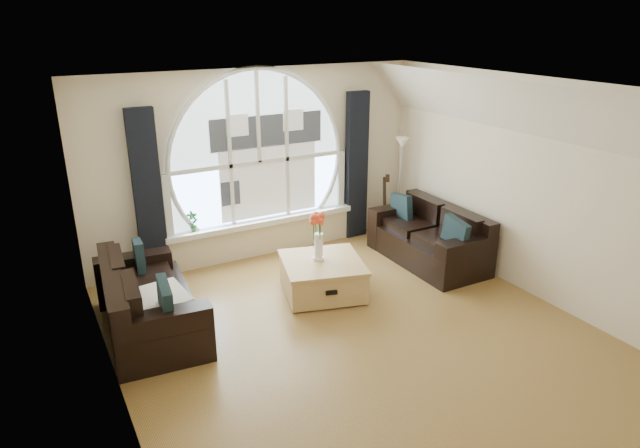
{
  "coord_description": "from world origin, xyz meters",
  "views": [
    {
      "loc": [
        -2.98,
        -4.51,
        3.37
      ],
      "look_at": [
        0.0,
        0.9,
        1.05
      ],
      "focal_mm": 31.43,
      "sensor_mm": 36.0,
      "label": 1
    }
  ],
  "objects": [
    {
      "name": "attic_slope",
      "position": [
        2.2,
        0.0,
        2.35
      ],
      "size": [
        0.92,
        5.5,
        0.72
      ],
      "primitive_type": "cube",
      "color": "silver",
      "rests_on": "ground"
    },
    {
      "name": "coffee_chest",
      "position": [
        0.16,
        1.13,
        0.24
      ],
      "size": [
        1.22,
        1.22,
        0.49
      ],
      "primitive_type": "cube",
      "rotation": [
        0.0,
        0.0,
        -0.28
      ],
      "color": "tan",
      "rests_on": "ground"
    },
    {
      "name": "curtain_right",
      "position": [
        1.6,
        2.63,
        1.15
      ],
      "size": [
        0.35,
        0.12,
        2.3
      ],
      "primitive_type": "cube",
      "color": "black",
      "rests_on": "ground"
    },
    {
      "name": "wall_right",
      "position": [
        2.5,
        0.0,
        1.35
      ],
      "size": [
        0.01,
        5.5,
        2.7
      ],
      "primitive_type": "cube",
      "color": "beige",
      "rests_on": "ground"
    },
    {
      "name": "throw_blanket",
      "position": [
        -1.91,
        1.02,
        0.5
      ],
      "size": [
        0.62,
        0.62,
        0.1
      ],
      "primitive_type": "cube",
      "rotation": [
        0.0,
        0.0,
        0.14
      ],
      "color": "silver",
      "rests_on": "sofa_left"
    },
    {
      "name": "window_frame",
      "position": [
        0.0,
        2.69,
        1.62
      ],
      "size": [
        2.76,
        0.08,
        2.15
      ],
      "primitive_type": "cube",
      "color": "white",
      "rests_on": "wall_back"
    },
    {
      "name": "guitar",
      "position": [
        1.94,
        2.38,
        0.53
      ],
      "size": [
        0.42,
        0.36,
        1.06
      ],
      "primitive_type": "cube",
      "rotation": [
        0.0,
        0.0,
        -0.4
      ],
      "color": "olive",
      "rests_on": "ground"
    },
    {
      "name": "arched_window",
      "position": [
        0.0,
        2.72,
        1.62
      ],
      "size": [
        2.6,
        0.06,
        2.15
      ],
      "primitive_type": "cube",
      "color": "silver",
      "rests_on": "wall_back"
    },
    {
      "name": "wall_front",
      "position": [
        0.0,
        -2.75,
        1.35
      ],
      "size": [
        5.0,
        0.01,
        2.7
      ],
      "primitive_type": "cube",
      "color": "beige",
      "rests_on": "ground"
    },
    {
      "name": "window_sill",
      "position": [
        0.0,
        2.65,
        0.51
      ],
      "size": [
        2.9,
        0.22,
        0.08
      ],
      "primitive_type": "cube",
      "color": "white",
      "rests_on": "wall_back"
    },
    {
      "name": "curtain_left",
      "position": [
        -1.6,
        2.63,
        1.15
      ],
      "size": [
        0.35,
        0.12,
        2.3
      ],
      "primitive_type": "cube",
      "color": "black",
      "rests_on": "ground"
    },
    {
      "name": "vase_flowers",
      "position": [
        0.14,
        1.2,
        0.84
      ],
      "size": [
        0.24,
        0.24,
        0.7
      ],
      "primitive_type": "cube",
      "color": "white",
      "rests_on": "coffee_chest"
    },
    {
      "name": "sofa_left",
      "position": [
        -1.98,
        1.26,
        0.4
      ],
      "size": [
        1.07,
        1.89,
        0.81
      ],
      "primitive_type": "cube",
      "rotation": [
        0.0,
        0.0,
        -0.09
      ],
      "color": "black",
      "rests_on": "ground"
    },
    {
      "name": "wall_back",
      "position": [
        0.0,
        2.75,
        1.35
      ],
      "size": [
        5.0,
        0.01,
        2.7
      ],
      "primitive_type": "cube",
      "color": "beige",
      "rests_on": "ground"
    },
    {
      "name": "floor_lamp",
      "position": [
        2.21,
        2.31,
        0.8
      ],
      "size": [
        0.24,
        0.24,
        1.6
      ],
      "primitive_type": "cube",
      "color": "#B2B2B2",
      "rests_on": "ground"
    },
    {
      "name": "neighbor_house",
      "position": [
        0.15,
        2.71,
        1.5
      ],
      "size": [
        1.7,
        0.02,
        1.5
      ],
      "primitive_type": "cube",
      "color": "silver",
      "rests_on": "wall_back"
    },
    {
      "name": "ceiling",
      "position": [
        0.0,
        0.0,
        2.7
      ],
      "size": [
        5.0,
        5.5,
        0.01
      ],
      "primitive_type": "cube",
      "color": "silver",
      "rests_on": "ground"
    },
    {
      "name": "wall_left",
      "position": [
        -2.5,
        0.0,
        1.35
      ],
      "size": [
        0.01,
        5.5,
        2.7
      ],
      "primitive_type": "cube",
      "color": "beige",
      "rests_on": "ground"
    },
    {
      "name": "potted_plant",
      "position": [
        -1.04,
        2.65,
        0.7
      ],
      "size": [
        0.17,
        0.12,
        0.29
      ],
      "primitive_type": "imported",
      "rotation": [
        0.0,
        0.0,
        0.13
      ],
      "color": "#1E6023",
      "rests_on": "window_sill"
    },
    {
      "name": "sofa_right",
      "position": [
        1.97,
        1.26,
        0.4
      ],
      "size": [
        0.91,
        1.8,
        0.8
      ],
      "primitive_type": "cube",
      "rotation": [
        0.0,
        0.0,
        -0.01
      ],
      "color": "black",
      "rests_on": "ground"
    },
    {
      "name": "ground",
      "position": [
        0.0,
        0.0,
        0.0
      ],
      "size": [
        5.0,
        5.5,
        0.01
      ],
      "primitive_type": "cube",
      "color": "brown",
      "rests_on": "ground"
    }
  ]
}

